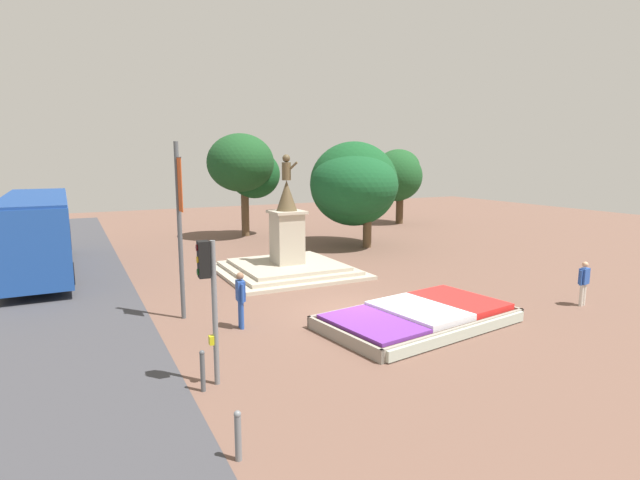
{
  "coord_description": "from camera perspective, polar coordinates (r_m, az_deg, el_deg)",
  "views": [
    {
      "loc": [
        -8.14,
        -13.65,
        5.05
      ],
      "look_at": [
        0.4,
        3.25,
        1.92
      ],
      "focal_mm": 28.0,
      "sensor_mm": 36.0,
      "label": 1
    }
  ],
  "objects": [
    {
      "name": "ground_plane",
      "position": [
        16.68,
        3.85,
        -8.25
      ],
      "size": [
        74.65,
        74.65,
        0.0
      ],
      "primitive_type": "plane",
      "color": "brown"
    },
    {
      "name": "flower_planter",
      "position": [
        15.77,
        11.51,
        -8.57
      ],
      "size": [
        6.38,
        4.2,
        0.52
      ],
      "color": "#38281C",
      "rests_on": "ground_plane"
    },
    {
      "name": "statue_monument",
      "position": [
        22.06,
        -3.76,
        -1.83
      ],
      "size": [
        5.75,
        5.75,
        5.19
      ],
      "color": "#B4AA95",
      "rests_on": "ground_plane"
    },
    {
      "name": "traffic_light_near_crossing",
      "position": [
        11.17,
        -12.59,
        -5.21
      ],
      "size": [
        0.41,
        0.29,
        3.29
      ],
      "color": "slate",
      "rests_on": "ground_plane"
    },
    {
      "name": "banner_pole",
      "position": [
        15.95,
        -15.72,
        1.57
      ],
      "size": [
        0.14,
        0.72,
        5.54
      ],
      "color": "#4C5156",
      "rests_on": "ground_plane"
    },
    {
      "name": "city_bus",
      "position": [
        25.23,
        -29.58,
        1.13
      ],
      "size": [
        2.63,
        11.26,
        3.41
      ],
      "color": "#1E4799",
      "rests_on": "ground_plane"
    },
    {
      "name": "pedestrian_with_handbag",
      "position": [
        15.07,
        -9.07,
        -6.35
      ],
      "size": [
        0.25,
        0.57,
        1.71
      ],
      "color": "#264CA5",
      "rests_on": "ground_plane"
    },
    {
      "name": "pedestrian_near_planter",
      "position": [
        19.38,
        27.92,
        -4.13
      ],
      "size": [
        0.56,
        0.29,
        1.55
      ],
      "color": "beige",
      "rests_on": "ground_plane"
    },
    {
      "name": "kerb_bollard_south",
      "position": [
        9.07,
        -9.36,
        -21.08
      ],
      "size": [
        0.13,
        0.13,
        0.9
      ],
      "color": "slate",
      "rests_on": "ground_plane"
    },
    {
      "name": "kerb_bollard_mid_a",
      "position": [
        11.48,
        -13.27,
        -14.25
      ],
      "size": [
        0.12,
        0.12,
        0.94
      ],
      "color": "#4C5156",
      "rests_on": "ground_plane"
    },
    {
      "name": "park_tree_far_left",
      "position": [
        32.08,
        -8.56,
        8.27
      ],
      "size": [
        4.85,
        4.42,
        6.54
      ],
      "color": "brown",
      "rests_on": "ground_plane"
    },
    {
      "name": "park_tree_behind_statue",
      "position": [
        38.99,
        8.78,
        7.51
      ],
      "size": [
        4.04,
        3.99,
        5.69
      ],
      "color": "#4C3823",
      "rests_on": "ground_plane"
    },
    {
      "name": "park_tree_far_right",
      "position": [
        28.54,
        3.87,
        6.36
      ],
      "size": [
        5.25,
        5.86,
        5.97
      ],
      "color": "brown",
      "rests_on": "ground_plane"
    }
  ]
}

